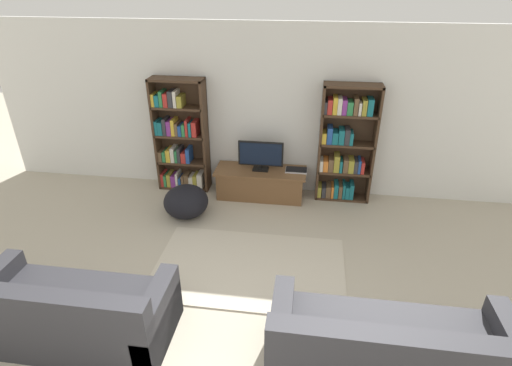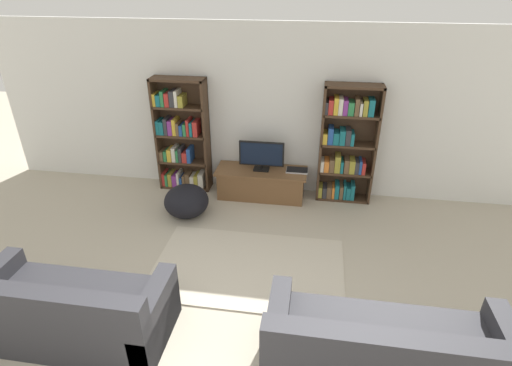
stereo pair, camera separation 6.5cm
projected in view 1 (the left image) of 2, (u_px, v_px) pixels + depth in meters
wall_back at (269, 112)px, 6.09m from camera, size 8.80×0.06×2.60m
bookshelf_left at (180, 139)px, 6.32m from camera, size 0.83×0.30×1.81m
bookshelf_right at (344, 145)px, 5.99m from camera, size 0.83×0.30×1.81m
tv_stand at (261, 183)px, 6.32m from camera, size 1.41×0.53×0.46m
television at (261, 155)px, 6.10m from camera, size 0.69×0.16×0.47m
laptop at (296, 170)px, 6.18m from camera, size 0.34×0.21×0.03m
area_rug at (250, 268)px, 4.84m from camera, size 2.29×1.43×0.02m
couch_left_sectional at (72, 314)px, 3.81m from camera, size 1.86×0.85×0.82m
couch_right_sofa at (391, 357)px, 3.37m from camera, size 2.07×0.93×0.91m
beanbag_ottoman at (186, 202)px, 5.79m from camera, size 0.65×0.65×0.47m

